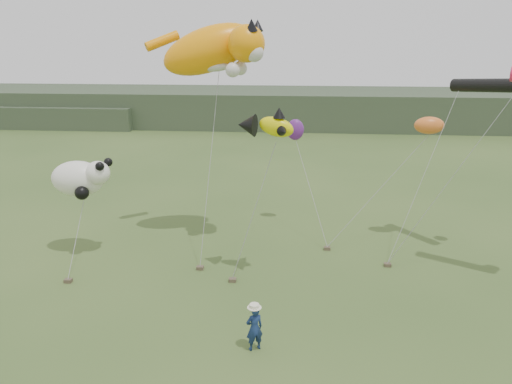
% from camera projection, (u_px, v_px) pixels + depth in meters
% --- Properties ---
extents(ground, '(120.00, 120.00, 0.00)m').
position_uv_depth(ground, '(262.00, 336.00, 17.57)').
color(ground, '#385123').
rests_on(ground, ground).
extents(headland, '(90.00, 13.00, 4.00)m').
position_uv_depth(headland, '(263.00, 108.00, 59.76)').
color(headland, '#2D3D28').
rests_on(headland, ground).
extents(festival_attendant, '(0.70, 0.61, 1.62)m').
position_uv_depth(festival_attendant, '(254.00, 328.00, 16.60)').
color(festival_attendant, navy).
rests_on(festival_attendant, ground).
extents(sandbag_anchors, '(14.24, 4.66, 0.16)m').
position_uv_depth(sandbag_anchors, '(247.00, 268.00, 22.60)').
color(sandbag_anchors, brown).
rests_on(sandbag_anchors, ground).
extents(cat_kite, '(6.05, 3.34, 3.41)m').
position_uv_depth(cat_kite, '(217.00, 49.00, 23.37)').
color(cat_kite, orange).
rests_on(cat_kite, ground).
extents(fish_kite, '(2.50, 1.63, 1.29)m').
position_uv_depth(fish_kite, '(265.00, 125.00, 20.01)').
color(fish_kite, '#DDD504').
rests_on(fish_kite, ground).
extents(panda_kite, '(2.94, 1.90, 1.83)m').
position_uv_depth(panda_kite, '(81.00, 178.00, 23.33)').
color(panda_kite, white).
rests_on(panda_kite, ground).
extents(misc_kites, '(7.71, 2.66, 1.65)m').
position_uv_depth(misc_kites, '(375.00, 127.00, 25.27)').
color(misc_kites, orange).
rests_on(misc_kites, ground).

